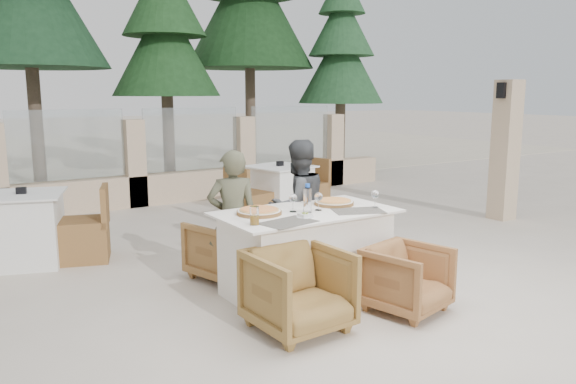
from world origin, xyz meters
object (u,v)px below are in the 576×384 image
water_bottle (307,198)px  armchair_near_left (299,290)px  pizza_left (259,211)px  armchair_far_left (226,249)px  beer_glass_right (308,197)px  armchair_far_right (303,240)px  wine_glass_near (318,200)px  diner_left (233,219)px  bg_table_a (25,229)px  olive_dish (305,215)px  beer_glass_left (254,216)px  pizza_right (334,202)px  wine_glass_centre (293,202)px  bg_table_b (280,192)px  dining_table (306,252)px  armchair_near_right (407,279)px  wine_glass_corner (375,198)px  diner_right (298,206)px

water_bottle → armchair_near_left: size_ratio=0.36×
pizza_left → armchair_far_left: bearing=89.7°
beer_glass_right → armchair_far_right: beer_glass_right is taller
wine_glass_near → armchair_far_right: size_ratio=0.27×
water_bottle → diner_left: 0.77m
wine_glass_near → armchair_far_right: bearing=67.1°
bg_table_a → olive_dish: bearing=-35.3°
wine_glass_near → armchair_far_left: wine_glass_near is taller
water_bottle → armchair_far_left: bearing=115.4°
beer_glass_left → olive_dish: beer_glass_left is taller
pizza_right → olive_dish: size_ratio=3.40×
water_bottle → wine_glass_centre: (-0.10, 0.08, -0.04)m
bg_table_b → dining_table: bearing=-130.4°
pizza_left → diner_left: 0.44m
beer_glass_right → bg_table_a: size_ratio=0.08×
beer_glass_right → armchair_far_right: bearing=62.8°
dining_table → olive_dish: 0.48m
pizza_left → olive_dish: size_ratio=3.61×
pizza_left → beer_glass_right: (0.63, 0.16, 0.04)m
beer_glass_right → bg_table_b: 2.85m
beer_glass_left → beer_glass_right: 0.99m
pizza_left → armchair_far_left: 0.84m
armchair_near_left → bg_table_a: size_ratio=0.43×
pizza_left → armchair_near_left: pizza_left is taller
armchair_near_right → diner_left: bearing=110.9°
armchair_near_right → pizza_right: bearing=81.2°
wine_glass_near → armchair_near_left: size_ratio=0.26×
armchair_near_right → diner_left: 1.69m
dining_table → wine_glass_centre: wine_glass_centre is taller
wine_glass_centre → beer_glass_right: bearing=35.9°
olive_dish → bg_table_b: size_ratio=0.07×
wine_glass_near → wine_glass_corner: 0.55m
dining_table → wine_glass_near: (0.11, -0.03, 0.48)m
beer_glass_right → armchair_far_left: size_ratio=0.20×
beer_glass_left → diner_left: size_ratio=0.12×
pizza_left → diner_right: size_ratio=0.29×
armchair_far_left → armchair_near_right: size_ratio=1.05×
beer_glass_left → armchair_near_right: beer_glass_left is taller
dining_table → armchair_far_right: dining_table is taller
wine_glass_near → wine_glass_corner: size_ratio=1.00×
pizza_right → bg_table_b: pizza_right is taller
bg_table_b → armchair_near_right: bearing=-118.2°
wine_glass_corner → beer_glass_left: wine_glass_corner is taller
wine_glass_near → armchair_far_right: (0.27, 0.63, -0.55)m
pizza_right → olive_dish: 0.62m
wine_glass_near → armchair_near_right: (0.35, -0.79, -0.58)m
diner_right → wine_glass_corner: bearing=111.2°
wine_glass_centre → bg_table_b: wine_glass_centre is taller
beer_glass_left → beer_glass_right: size_ratio=1.14×
wine_glass_corner → armchair_far_right: (-0.25, 0.81, -0.55)m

